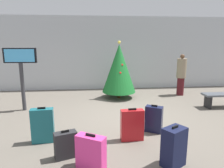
# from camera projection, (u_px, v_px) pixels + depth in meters

# --- Properties ---
(ground_plane) EXTENTS (16.00, 16.00, 0.00)m
(ground_plane) POSITION_uv_depth(u_px,v_px,m) (126.00, 118.00, 5.98)
(ground_plane) COLOR #665E54
(back_wall) EXTENTS (16.00, 0.20, 3.30)m
(back_wall) POSITION_uv_depth(u_px,v_px,m) (112.00, 53.00, 9.48)
(back_wall) COLOR #B7BCC1
(back_wall) RESTS_ON ground_plane
(holiday_tree) EXTENTS (1.30, 1.30, 2.22)m
(holiday_tree) POSITION_uv_depth(u_px,v_px,m) (119.00, 68.00, 7.91)
(holiday_tree) COLOR #4C3319
(holiday_tree) RESTS_ON ground_plane
(flight_info_kiosk) EXTENTS (1.01, 0.15, 1.99)m
(flight_info_kiosk) POSITION_uv_depth(u_px,v_px,m) (21.00, 67.00, 6.39)
(flight_info_kiosk) COLOR #333338
(flight_info_kiosk) RESTS_ON ground_plane
(waiting_bench) EXTENTS (1.29, 0.44, 0.48)m
(waiting_bench) POSITION_uv_depth(u_px,v_px,m) (222.00, 97.00, 6.88)
(waiting_bench) COLOR #4C5159
(waiting_bench) RESTS_ON ground_plane
(traveller_0) EXTENTS (0.46, 0.46, 1.69)m
(traveller_0) POSITION_uv_depth(u_px,v_px,m) (181.00, 74.00, 8.39)
(traveller_0) COLOR #4C1419
(traveller_0) RESTS_ON ground_plane
(suitcase_0) EXTENTS (0.49, 0.22, 0.80)m
(suitcase_0) POSITION_uv_depth(u_px,v_px,m) (43.00, 126.00, 4.48)
(suitcase_0) COLOR #19606B
(suitcase_0) RESTS_ON ground_plane
(suitcase_1) EXTENTS (0.46, 0.33, 0.55)m
(suitcase_1) POSITION_uv_depth(u_px,v_px,m) (66.00, 145.00, 3.89)
(suitcase_1) COLOR #232326
(suitcase_1) RESTS_ON ground_plane
(suitcase_2) EXTENTS (0.55, 0.43, 0.65)m
(suitcase_2) POSITION_uv_depth(u_px,v_px,m) (91.00, 152.00, 3.54)
(suitcase_2) COLOR #E5388C
(suitcase_2) RESTS_ON ground_plane
(suitcase_3) EXTENTS (0.51, 0.20, 0.75)m
(suitcase_3) POSITION_uv_depth(u_px,v_px,m) (132.00, 125.00, 4.58)
(suitcase_3) COLOR #B2191E
(suitcase_3) RESTS_ON ground_plane
(suitcase_4) EXTENTS (0.45, 0.38, 0.69)m
(suitcase_4) POSITION_uv_depth(u_px,v_px,m) (154.00, 119.00, 5.01)
(suitcase_4) COLOR #141938
(suitcase_4) RESTS_ON ground_plane
(suitcase_5) EXTENTS (0.49, 0.45, 0.76)m
(suitcase_5) POSITION_uv_depth(u_px,v_px,m) (174.00, 147.00, 3.62)
(suitcase_5) COLOR #141938
(suitcase_5) RESTS_ON ground_plane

